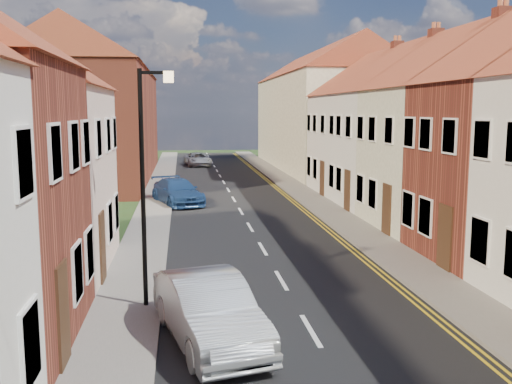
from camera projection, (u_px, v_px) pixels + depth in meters
name	position (u px, v px, depth m)	size (l,w,h in m)	color
road	(250.00, 227.00, 25.07)	(7.00, 90.00, 0.02)	black
pavement_left	(149.00, 229.00, 24.50)	(1.80, 90.00, 0.12)	gray
pavement_right	(347.00, 224.00, 25.62)	(1.80, 90.00, 0.12)	gray
cottage_r_pink	(467.00, 125.00, 24.53)	(8.30, 6.00, 9.00)	beige
cottage_r_white_far	(416.00, 123.00, 29.83)	(8.30, 5.20, 9.00)	silver
cottage_r_cream_far	(381.00, 121.00, 35.13)	(8.30, 6.00, 9.00)	silver
block_right_far	(321.00, 108.00, 50.04)	(8.30, 24.20, 10.50)	beige
block_left_far	(96.00, 108.00, 42.77)	(8.30, 24.20, 10.50)	brown
lamppost	(146.00, 173.00, 14.27)	(0.88, 0.15, 6.00)	black
car_mid	(209.00, 310.00, 12.53)	(1.59, 4.56, 1.50)	#AFB4B8
car_far	(178.00, 192.00, 31.26)	(1.93, 4.76, 1.38)	navy
car_distant	(198.00, 159.00, 52.80)	(2.07, 4.50, 1.25)	#A7A8AE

